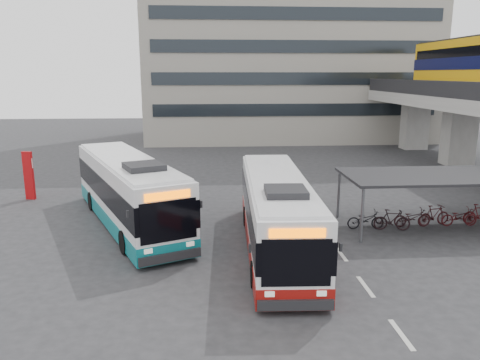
{
  "coord_description": "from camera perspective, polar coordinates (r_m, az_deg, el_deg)",
  "views": [
    {
      "loc": [
        -2.8,
        -17.35,
        7.08
      ],
      "look_at": [
        -1.23,
        4.86,
        2.0
      ],
      "focal_mm": 35.0,
      "sensor_mm": 36.0,
      "label": 1
    }
  ],
  "objects": [
    {
      "name": "ground",
      "position": [
        18.95,
        4.81,
        -9.14
      ],
      "size": [
        120.0,
        120.0,
        0.0
      ],
      "primitive_type": "plane",
      "color": "#28282B",
      "rests_on": "ground"
    },
    {
      "name": "bike_shelter",
      "position": [
        23.97,
        24.17,
        -2.25
      ],
      "size": [
        10.0,
        4.0,
        2.54
      ],
      "color": "#595B60",
      "rests_on": "ground"
    },
    {
      "name": "office_block",
      "position": [
        54.34,
        5.58,
        18.52
      ],
      "size": [
        30.0,
        15.0,
        25.0
      ],
      "primitive_type": "cube",
      "color": "gray",
      "rests_on": "ground"
    },
    {
      "name": "road_markings",
      "position": [
        16.85,
        15.05,
        -12.43
      ],
      "size": [
        0.15,
        7.6,
        0.01
      ],
      "color": "beige",
      "rests_on": "ground"
    },
    {
      "name": "bus_main",
      "position": [
        19.1,
        4.47,
        -4.13
      ],
      "size": [
        2.85,
        11.13,
        3.26
      ],
      "rotation": [
        0.0,
        0.0,
        -0.04
      ],
      "color": "white",
      "rests_on": "ground"
    },
    {
      "name": "bus_teal",
      "position": [
        22.84,
        -13.46,
        -1.38
      ],
      "size": [
        6.97,
        11.71,
        3.45
      ],
      "rotation": [
        0.0,
        0.0,
        0.41
      ],
      "color": "white",
      "rests_on": "ground"
    },
    {
      "name": "pedestrian",
      "position": [
        19.92,
        -10.97,
        -5.34
      ],
      "size": [
        0.52,
        0.73,
        1.88
      ],
      "primitive_type": "imported",
      "rotation": [
        0.0,
        0.0,
        1.47
      ],
      "color": "black",
      "rests_on": "ground"
    },
    {
      "name": "sign_totem_north",
      "position": [
        29.27,
        -24.36,
        0.57
      ],
      "size": [
        0.6,
        0.31,
        2.78
      ],
      "rotation": [
        0.0,
        0.0,
        -0.25
      ],
      "color": "#A40A0D",
      "rests_on": "ground"
    }
  ]
}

